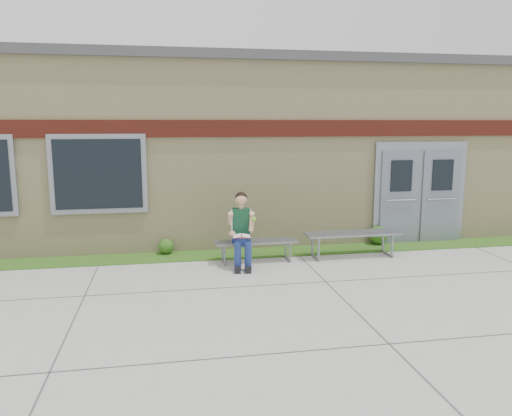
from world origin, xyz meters
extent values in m
plane|color=#9E9E99|center=(0.00, 0.00, 0.00)|extent=(80.00, 80.00, 0.00)
cube|color=#275316|center=(0.00, 2.60, 0.01)|extent=(16.00, 0.80, 0.02)
cube|color=beige|center=(0.00, 6.00, 2.00)|extent=(16.00, 6.00, 4.00)
cube|color=#3F3F42|center=(0.00, 6.00, 4.10)|extent=(16.20, 6.20, 0.20)
cube|color=maroon|center=(0.00, 2.97, 2.60)|extent=(16.00, 0.06, 0.35)
cube|color=slate|center=(-3.00, 2.96, 1.70)|extent=(1.90, 0.08, 1.60)
cube|color=black|center=(-3.00, 2.92, 1.70)|extent=(1.70, 0.04, 1.40)
cube|color=slate|center=(4.00, 2.96, 1.15)|extent=(2.20, 0.08, 2.30)
cube|color=slate|center=(3.50, 2.91, 1.05)|extent=(0.92, 0.06, 2.10)
cube|color=slate|center=(4.50, 2.91, 1.05)|extent=(0.92, 0.06, 2.10)
cube|color=slate|center=(0.04, 2.00, 0.41)|extent=(1.62, 0.46, 0.03)
cube|color=slate|center=(-0.60, 2.00, 0.18)|extent=(0.04, 0.45, 0.37)
cube|color=slate|center=(0.69, 2.00, 0.18)|extent=(0.04, 0.45, 0.37)
cube|color=slate|center=(2.04, 2.00, 0.49)|extent=(1.95, 0.55, 0.04)
cube|color=slate|center=(1.26, 2.00, 0.22)|extent=(0.05, 0.54, 0.44)
cube|color=slate|center=(2.82, 2.00, 0.22)|extent=(0.05, 0.54, 0.44)
cube|color=navy|center=(-0.26, 1.95, 0.51)|extent=(0.40, 0.31, 0.17)
cube|color=#103C29|center=(-0.26, 1.93, 0.84)|extent=(0.37, 0.26, 0.49)
sphere|color=tan|center=(-0.26, 1.92, 1.27)|extent=(0.25, 0.25, 0.23)
sphere|color=black|center=(-0.26, 1.94, 1.29)|extent=(0.27, 0.27, 0.24)
cylinder|color=navy|center=(-0.39, 1.69, 0.53)|extent=(0.22, 0.47, 0.16)
cylinder|color=navy|center=(-0.20, 1.66, 0.53)|extent=(0.22, 0.47, 0.16)
cylinder|color=navy|center=(-0.41, 1.43, 0.27)|extent=(0.13, 0.13, 0.54)
cylinder|color=navy|center=(-0.21, 1.41, 0.27)|extent=(0.13, 0.13, 0.54)
cube|color=black|center=(-0.42, 1.36, 0.05)|extent=(0.15, 0.29, 0.11)
cube|color=black|center=(-0.22, 1.33, 0.05)|extent=(0.15, 0.29, 0.11)
cylinder|color=tan|center=(-0.47, 1.90, 0.90)|extent=(0.13, 0.25, 0.28)
cylinder|color=tan|center=(-0.07, 1.84, 0.90)|extent=(0.13, 0.25, 0.28)
cube|color=white|center=(-0.31, 1.55, 0.64)|extent=(0.36, 0.28, 0.02)
cube|color=#D14E58|center=(-0.31, 1.55, 0.62)|extent=(0.36, 0.29, 0.01)
sphere|color=#74BB32|center=(-0.05, 1.69, 0.92)|extent=(0.09, 0.09, 0.09)
sphere|color=#275316|center=(-1.71, 2.85, 0.18)|extent=(0.32, 0.32, 0.32)
sphere|color=#275316|center=(3.00, 2.85, 0.22)|extent=(0.41, 0.41, 0.41)
camera|label=1|loc=(-1.67, -7.43, 2.72)|focal=35.00mm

